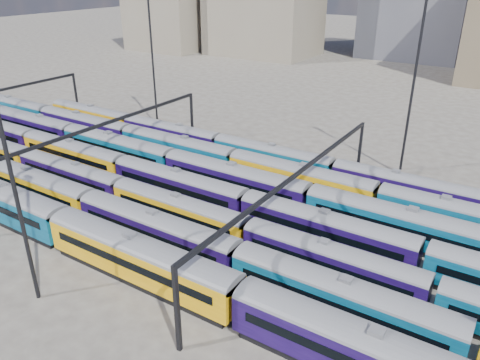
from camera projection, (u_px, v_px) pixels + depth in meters
The scene contains 13 objects.
ground at pixel (221, 214), 57.11m from camera, with size 500.00×500.00×0.00m, color #45403A.
rake_0 at pixel (239, 297), 38.35m from camera, with size 133.32×3.25×5.48m.
rake_1 at pixel (156, 227), 48.99m from camera, with size 143.07×2.99×5.03m.
rake_2 at pixel (179, 208), 53.46m from camera, with size 130.14×2.72×4.56m.
rake_3 at pixel (246, 202), 54.29m from camera, with size 119.74×2.92×4.91m.
rake_4 at pixel (309, 197), 55.20m from camera, with size 126.83×3.09×5.21m.
rake_5 at pixel (300, 176), 60.88m from camera, with size 144.12×3.01×5.07m.
rake_6 at pixel (272, 155), 68.20m from camera, with size 95.68×2.81×4.71m.
gantry_1 at pixel (101, 132), 64.13m from camera, with size 0.35×40.35×8.03m.
gantry_2 at pixel (297, 182), 49.36m from camera, with size 0.35×40.35×8.03m.
mast_1 at pixel (152, 50), 82.87m from camera, with size 1.40×0.50×25.60m.
mast_2 at pixel (7, 155), 36.94m from camera, with size 1.40×0.50×25.60m.
mast_3 at pixel (414, 78), 62.26m from camera, with size 1.40×0.50×25.60m.
Camera 1 is at (29.14, -40.94, 27.56)m, focal length 35.00 mm.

